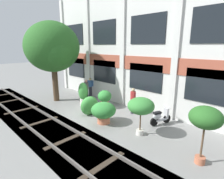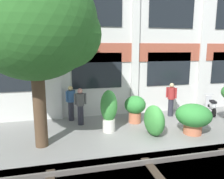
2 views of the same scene
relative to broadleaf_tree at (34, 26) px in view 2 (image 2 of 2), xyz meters
name	(u,v)px [view 2 (image 2 of 2)]	position (x,y,z in m)	size (l,w,h in m)	color
ground_plane	(159,135)	(4.34, -0.12, -4.00)	(80.00, 80.00, 0.00)	gray
apartment_facade	(134,32)	(4.34, 3.13, 0.09)	(15.47, 0.64, 8.24)	silver
rail_tracks	(201,177)	(4.34, -2.73, -4.14)	(23.11, 2.80, 0.43)	#423F3A
broadleaf_tree	(34,26)	(0.00, 0.00, 0.00)	(4.15, 3.95, 5.95)	#4C3826
potted_plant_stone_basin	(109,110)	(2.54, 0.74, -3.09)	(0.68, 0.68, 1.70)	beige
potted_plant_glazed_jar	(135,107)	(3.92, 1.53, -3.28)	(0.95, 0.95, 1.23)	#B76647
potted_plant_ribbed_drum	(193,117)	(5.69, -0.24, -3.31)	(1.37, 1.37, 1.19)	#B76647
scooter_near_curb	(211,106)	(8.05, 1.74, -3.57)	(0.67, 1.33, 0.98)	black
resident_by_doorway	(80,105)	(1.51, 1.82, -3.13)	(0.53, 0.34, 1.62)	#282833
resident_watching_tracks	(171,98)	(5.97, 2.04, -3.12)	(0.41, 0.40, 1.65)	#282833
resident_near_plants	(71,102)	(1.14, 2.52, -3.13)	(0.45, 0.35, 1.63)	#282833
topiary_hedge	(154,120)	(4.16, 0.00, -3.42)	(1.24, 0.70, 1.16)	#388438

